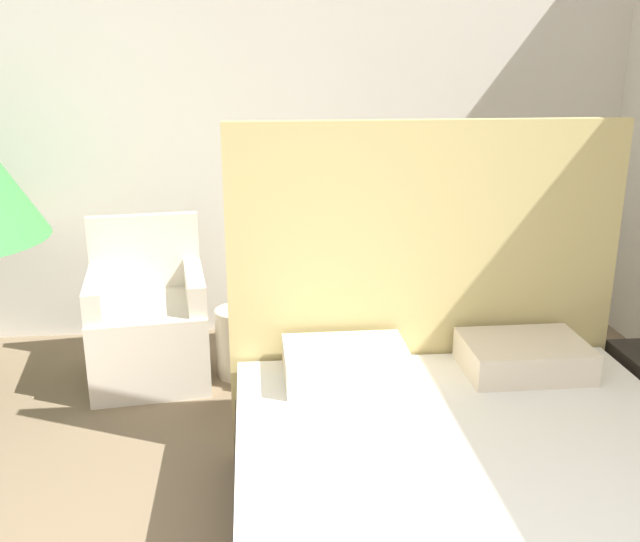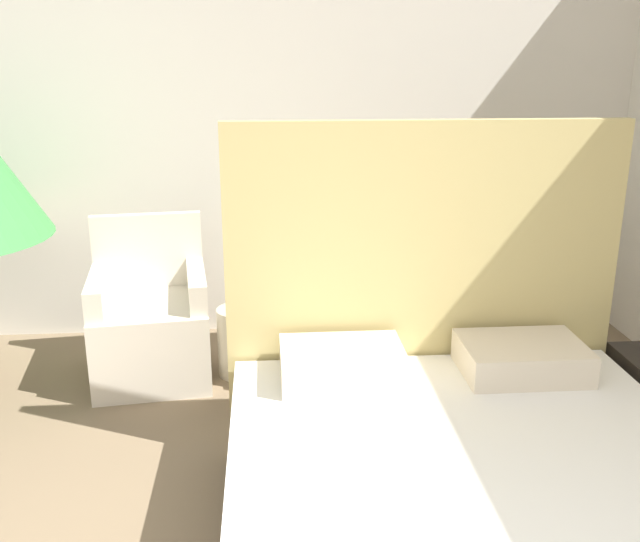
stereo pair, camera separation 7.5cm
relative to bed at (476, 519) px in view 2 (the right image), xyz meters
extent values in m
cube|color=silver|center=(-0.74, 2.66, 1.14)|extent=(10.00, 0.06, 2.90)
cube|color=white|center=(0.00, -0.11, 0.11)|extent=(1.73, 2.09, 0.20)
cube|color=tan|center=(0.00, 0.98, 0.49)|extent=(1.80, 0.06, 1.59)
cube|color=beige|center=(-0.40, 0.72, 0.28)|extent=(0.53, 0.39, 0.14)
cube|color=beige|center=(0.40, 0.72, 0.28)|extent=(0.53, 0.39, 0.14)
cube|color=beige|center=(-1.40, 1.89, -0.07)|extent=(0.74, 0.76, 0.47)
cube|color=beige|center=(-1.44, 2.21, 0.39)|extent=(0.66, 0.14, 0.46)
cube|color=beige|center=(-1.68, 1.86, 0.25)|extent=(0.17, 0.63, 0.17)
cube|color=beige|center=(-1.12, 1.93, 0.25)|extent=(0.17, 0.63, 0.17)
cube|color=beige|center=(-0.34, 1.89, -0.07)|extent=(0.72, 0.75, 0.47)
cube|color=beige|center=(-0.37, 2.21, 0.39)|extent=(0.66, 0.13, 0.46)
cube|color=beige|center=(-0.62, 1.87, 0.25)|extent=(0.16, 0.63, 0.17)
cube|color=beige|center=(-0.06, 1.92, 0.25)|extent=(0.16, 0.63, 0.17)
cylinder|color=#B7AD93|center=(-0.87, 1.89, -0.10)|extent=(0.29, 0.29, 0.41)
camera|label=1|loc=(-0.79, -2.07, 1.57)|focal=40.00mm
camera|label=2|loc=(-0.71, -2.07, 1.57)|focal=40.00mm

